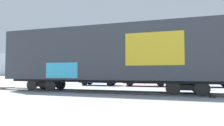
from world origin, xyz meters
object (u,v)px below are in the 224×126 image
parked_car_red (144,79)px  parked_car_black (209,79)px  freight_car (109,55)px  parked_car_blue (99,78)px  flagpole (142,44)px

parked_car_red → parked_car_black: parked_car_red is taller
freight_car → parked_car_blue: bearing=112.6°
flagpole → parked_car_black: bearing=-23.6°
flagpole → parked_car_red: size_ratio=1.61×
parked_car_red → flagpole: bearing=97.9°
freight_car → parked_car_blue: size_ratio=3.89×
parked_car_black → freight_car: bearing=-142.0°
flagpole → parked_car_blue: (-4.63, -3.01, -4.09)m
freight_car → parked_car_red: 7.30m
parked_car_red → parked_car_black: size_ratio=0.96×
freight_car → flagpole: 10.15m
flagpole → parked_car_blue: size_ratio=1.79×
freight_car → parked_car_red: (2.26, 6.66, -1.96)m
freight_car → parked_car_black: size_ratio=3.36×
freight_car → parked_car_red: freight_car is taller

